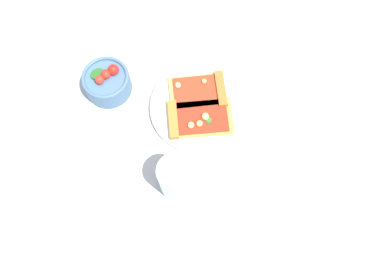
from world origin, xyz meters
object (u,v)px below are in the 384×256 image
pizza_slice_near (202,91)px  pizza_slice_far (196,118)px  soda_glass (176,179)px  paper_napkin (287,155)px  plate (199,107)px  salad_bowl (107,82)px

pizza_slice_near → pizza_slice_far: 0.07m
pizza_slice_near → soda_glass: size_ratio=1.20×
pizza_slice_far → soda_glass: soda_glass is taller
paper_napkin → soda_glass: bearing=5.2°
pizza_slice_near → plate: bearing=70.1°
salad_bowl → paper_napkin: 0.44m
plate → pizza_slice_near: 0.04m
pizza_slice_far → soda_glass: 0.16m
salad_bowl → soda_glass: size_ratio=0.97×
salad_bowl → plate: bearing=156.2°
pizza_slice_far → soda_glass: (0.07, 0.14, 0.03)m
plate → pizza_slice_near: bearing=-109.9°
paper_napkin → plate: bearing=-40.3°
plate → soda_glass: 0.19m
pizza_slice_far → pizza_slice_near: bearing=-111.1°
soda_glass → paper_napkin: size_ratio=0.77×
plate → salad_bowl: bearing=-23.8°
pizza_slice_near → soda_glass: soda_glass is taller
salad_bowl → pizza_slice_near: bearing=165.4°
salad_bowl → paper_napkin: bearing=147.8°
pizza_slice_near → pizza_slice_far: pizza_slice_far is taller
plate → soda_glass: soda_glass is taller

